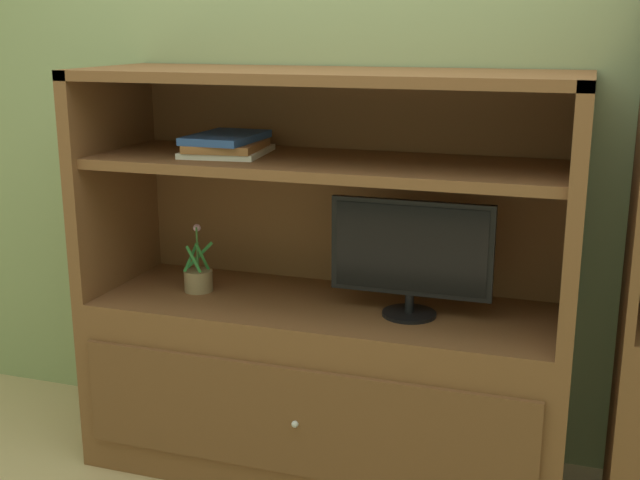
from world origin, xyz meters
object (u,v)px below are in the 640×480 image
object	(u,v)px
tv_monitor	(411,254)
magazine_stack	(227,145)
potted_plant	(198,279)
media_console	(325,347)

from	to	relation	value
tv_monitor	magazine_stack	bearing A→B (deg)	177.92
tv_monitor	potted_plant	bearing A→B (deg)	178.77
media_console	potted_plant	bearing A→B (deg)	-178.21
media_console	tv_monitor	xyz separation A→B (m)	(0.32, -0.03, 0.39)
media_console	magazine_stack	xyz separation A→B (m)	(-0.37, -0.01, 0.73)
media_console	potted_plant	xyz separation A→B (m)	(-0.50, -0.02, 0.22)
potted_plant	media_console	bearing A→B (deg)	1.79
media_console	tv_monitor	distance (m)	0.51
media_console	potted_plant	distance (m)	0.54
tv_monitor	potted_plant	world-z (taller)	tv_monitor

